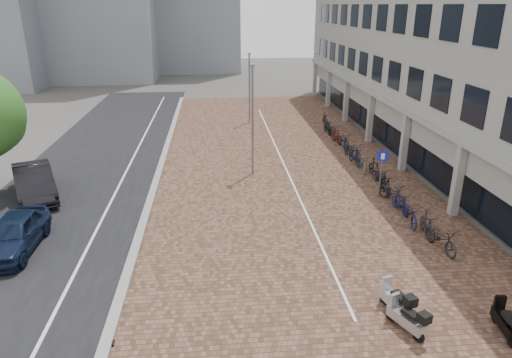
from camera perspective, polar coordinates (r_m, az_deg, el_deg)
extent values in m
plane|color=#474442|center=(16.81, 1.91, -11.46)|extent=(140.00, 140.00, 0.00)
cube|color=brown|center=(27.85, 2.97, 2.03)|extent=(14.50, 42.00, 0.04)
cube|color=black|center=(28.50, -19.50, 1.25)|extent=(8.00, 50.00, 0.03)
cube|color=gray|center=(27.76, -11.70, 1.67)|extent=(0.35, 42.00, 0.14)
cube|color=white|center=(28.06, -15.55, 1.44)|extent=(0.12, 44.00, 0.00)
cube|color=white|center=(27.87, 3.38, 2.09)|extent=(0.10, 30.00, 0.00)
cube|color=#979792|center=(33.56, 22.22, 18.59)|extent=(8.00, 40.00, 13.00)
cube|color=black|center=(33.00, 15.31, 7.36)|extent=(0.15, 38.00, 3.20)
cube|color=#979792|center=(32.59, 15.27, 10.36)|extent=(1.60, 38.00, 0.30)
cube|color=#979792|center=(22.22, 23.75, -0.12)|extent=(0.35, 0.35, 3.40)
cube|color=#979792|center=(27.32, 17.95, 4.36)|extent=(0.35, 0.35, 3.40)
cube|color=#979792|center=(32.74, 13.99, 7.38)|extent=(0.35, 0.35, 3.40)
cube|color=#979792|center=(38.32, 11.13, 9.51)|extent=(0.35, 0.35, 3.40)
cube|color=#979792|center=(44.02, 8.98, 11.07)|extent=(0.35, 0.35, 3.40)
cube|color=#979792|center=(49.79, 7.32, 12.27)|extent=(0.35, 0.35, 3.40)
imported|color=black|center=(20.10, -27.83, -6.03)|extent=(1.73, 4.23, 1.44)
imported|color=black|center=(25.10, -25.84, -0.33)|extent=(3.55, 5.18, 1.62)
cylinder|color=slate|center=(23.43, 15.19, 0.38)|extent=(0.07, 0.07, 2.16)
cube|color=#0E1ABB|center=(23.07, 15.45, 2.75)|extent=(0.48, 0.20, 0.49)
cylinder|color=slate|center=(25.05, -0.45, 7.08)|extent=(0.12, 0.12, 6.04)
cylinder|color=slate|center=(36.90, -0.83, 11.08)|extent=(0.12, 0.12, 5.45)
imported|color=black|center=(19.32, 21.99, -6.78)|extent=(0.98, 2.05, 1.04)
imported|color=black|center=(20.20, 20.43, -5.31)|extent=(0.78, 1.81, 1.05)
imported|color=#17163F|center=(21.06, 18.62, -4.02)|extent=(0.92, 2.04, 1.04)
imported|color=#141739|center=(22.02, 17.48, -2.76)|extent=(0.62, 1.78, 1.05)
imported|color=black|center=(23.01, 16.51, -1.64)|extent=(1.14, 2.08, 1.04)
imported|color=black|center=(24.04, 15.79, -0.58)|extent=(0.63, 1.78, 1.05)
imported|color=black|center=(25.07, 15.09, 0.37)|extent=(0.79, 2.00, 1.04)
imported|color=black|center=(26.12, 14.51, 1.27)|extent=(0.52, 1.75, 1.05)
imported|color=#63605B|center=(27.06, 13.15, 2.06)|extent=(1.02, 2.06, 1.04)
imported|color=black|center=(28.05, 12.13, 2.82)|extent=(0.64, 1.78, 1.05)
imported|color=black|center=(29.18, 12.03, 3.52)|extent=(1.01, 2.06, 1.04)
imported|color=#121B33|center=(30.17, 11.01, 4.18)|extent=(0.82, 1.81, 1.05)
imported|color=black|center=(31.29, 10.81, 4.78)|extent=(0.91, 2.04, 1.04)
imported|color=#451812|center=(32.29, 9.88, 5.35)|extent=(0.70, 1.79, 1.05)
imported|color=black|center=(33.39, 9.56, 5.87)|extent=(0.71, 1.98, 1.04)
imported|color=black|center=(34.43, 8.88, 6.38)|extent=(0.55, 1.76, 1.05)
imported|color=#4F4D49|center=(35.59, 8.89, 6.84)|extent=(0.73, 1.99, 1.04)
imported|color=black|center=(36.68, 8.53, 7.29)|extent=(0.66, 1.79, 1.05)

